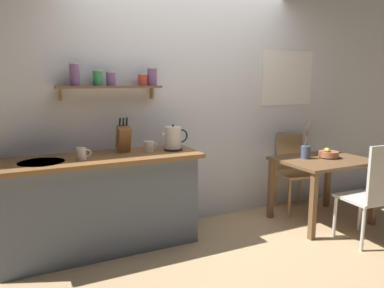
{
  "coord_description": "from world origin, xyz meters",
  "views": [
    {
      "loc": [
        -1.64,
        -2.95,
        1.56
      ],
      "look_at": [
        -0.1,
        0.25,
        0.95
      ],
      "focal_mm": 33.91,
      "sensor_mm": 36.0,
      "label": 1
    }
  ],
  "objects_px": {
    "knife_block": "(124,138)",
    "coffee_mug_spare": "(149,146)",
    "dining_chair_near": "(371,191)",
    "dining_chair_far": "(293,168)",
    "twig_vase": "(306,152)",
    "dining_table": "(323,169)",
    "coffee_mug_by_sink": "(82,154)",
    "electric_kettle": "(173,139)",
    "fruit_bowl": "(328,154)"
  },
  "relations": [
    {
      "from": "knife_block",
      "to": "coffee_mug_spare",
      "type": "relative_size",
      "value": 2.42
    },
    {
      "from": "dining_chair_near",
      "to": "dining_chair_far",
      "type": "distance_m",
      "value": 1.12
    },
    {
      "from": "dining_chair_near",
      "to": "twig_vase",
      "type": "height_order",
      "value": "twig_vase"
    },
    {
      "from": "dining_table",
      "to": "knife_block",
      "type": "bearing_deg",
      "value": 168.11
    },
    {
      "from": "dining_chair_near",
      "to": "coffee_mug_spare",
      "type": "distance_m",
      "value": 2.16
    },
    {
      "from": "dining_table",
      "to": "twig_vase",
      "type": "height_order",
      "value": "twig_vase"
    },
    {
      "from": "dining_table",
      "to": "coffee_mug_by_sink",
      "type": "relative_size",
      "value": 7.9
    },
    {
      "from": "dining_chair_far",
      "to": "knife_block",
      "type": "bearing_deg",
      "value": -179.29
    },
    {
      "from": "dining_chair_near",
      "to": "coffee_mug_spare",
      "type": "height_order",
      "value": "coffee_mug_spare"
    },
    {
      "from": "electric_kettle",
      "to": "dining_table",
      "type": "bearing_deg",
      "value": -11.82
    },
    {
      "from": "fruit_bowl",
      "to": "knife_block",
      "type": "distance_m",
      "value": 2.26
    },
    {
      "from": "dining_table",
      "to": "dining_chair_near",
      "type": "height_order",
      "value": "dining_chair_near"
    },
    {
      "from": "dining_chair_near",
      "to": "coffee_mug_by_sink",
      "type": "relative_size",
      "value": 8.01
    },
    {
      "from": "twig_vase",
      "to": "knife_block",
      "type": "relative_size",
      "value": 1.27
    },
    {
      "from": "fruit_bowl",
      "to": "coffee_mug_by_sink",
      "type": "xyz_separation_m",
      "value": [
        -2.62,
        0.26,
        0.18
      ]
    },
    {
      "from": "dining_table",
      "to": "coffee_mug_spare",
      "type": "distance_m",
      "value": 1.96
    },
    {
      "from": "knife_block",
      "to": "coffee_mug_by_sink",
      "type": "bearing_deg",
      "value": -157.41
    },
    {
      "from": "dining_chair_far",
      "to": "coffee_mug_spare",
      "type": "distance_m",
      "value": 1.93
    },
    {
      "from": "fruit_bowl",
      "to": "knife_block",
      "type": "relative_size",
      "value": 0.65
    },
    {
      "from": "coffee_mug_spare",
      "to": "coffee_mug_by_sink",
      "type": "bearing_deg",
      "value": -171.15
    },
    {
      "from": "dining_chair_far",
      "to": "knife_block",
      "type": "distance_m",
      "value": 2.17
    },
    {
      "from": "electric_kettle",
      "to": "knife_block",
      "type": "relative_size",
      "value": 0.83
    },
    {
      "from": "dining_table",
      "to": "coffee_mug_spare",
      "type": "relative_size",
      "value": 7.11
    },
    {
      "from": "coffee_mug_by_sink",
      "to": "twig_vase",
      "type": "bearing_deg",
      "value": -4.22
    },
    {
      "from": "dining_table",
      "to": "dining_chair_far",
      "type": "distance_m",
      "value": 0.48
    },
    {
      "from": "knife_block",
      "to": "coffee_mug_by_sink",
      "type": "height_order",
      "value": "knife_block"
    },
    {
      "from": "twig_vase",
      "to": "knife_block",
      "type": "distance_m",
      "value": 2.0
    },
    {
      "from": "dining_chair_far",
      "to": "knife_block",
      "type": "height_order",
      "value": "knife_block"
    },
    {
      "from": "dining_table",
      "to": "dining_chair_near",
      "type": "bearing_deg",
      "value": -92.82
    },
    {
      "from": "coffee_mug_by_sink",
      "to": "coffee_mug_spare",
      "type": "relative_size",
      "value": 0.9
    },
    {
      "from": "dining_chair_far",
      "to": "twig_vase",
      "type": "bearing_deg",
      "value": -113.02
    },
    {
      "from": "knife_block",
      "to": "coffee_mug_by_sink",
      "type": "relative_size",
      "value": 2.68
    },
    {
      "from": "dining_chair_near",
      "to": "electric_kettle",
      "type": "bearing_deg",
      "value": 148.33
    },
    {
      "from": "knife_block",
      "to": "electric_kettle",
      "type": "bearing_deg",
      "value": -12.1
    },
    {
      "from": "coffee_mug_by_sink",
      "to": "knife_block",
      "type": "bearing_deg",
      "value": 22.59
    },
    {
      "from": "dining_chair_far",
      "to": "electric_kettle",
      "type": "xyz_separation_m",
      "value": [
        -1.64,
        -0.13,
        0.49
      ]
    },
    {
      "from": "dining_chair_far",
      "to": "electric_kettle",
      "type": "relative_size",
      "value": 3.35
    },
    {
      "from": "coffee_mug_by_sink",
      "to": "dining_table",
      "type": "bearing_deg",
      "value": -6.14
    },
    {
      "from": "electric_kettle",
      "to": "knife_block",
      "type": "distance_m",
      "value": 0.48
    },
    {
      "from": "knife_block",
      "to": "dining_table",
      "type": "bearing_deg",
      "value": -11.89
    },
    {
      "from": "dining_chair_near",
      "to": "dining_table",
      "type": "bearing_deg",
      "value": 87.18
    },
    {
      "from": "fruit_bowl",
      "to": "coffee_mug_by_sink",
      "type": "height_order",
      "value": "coffee_mug_by_sink"
    },
    {
      "from": "dining_table",
      "to": "twig_vase",
      "type": "relative_size",
      "value": 2.31
    },
    {
      "from": "knife_block",
      "to": "coffee_mug_by_sink",
      "type": "xyz_separation_m",
      "value": [
        -0.42,
        -0.17,
        -0.08
      ]
    },
    {
      "from": "dining_chair_near",
      "to": "knife_block",
      "type": "xyz_separation_m",
      "value": [
        -2.09,
        1.1,
        0.5
      ]
    },
    {
      "from": "dining_chair_far",
      "to": "dining_chair_near",
      "type": "bearing_deg",
      "value": -91.25
    },
    {
      "from": "electric_kettle",
      "to": "coffee_mug_spare",
      "type": "relative_size",
      "value": 2.0
    },
    {
      "from": "coffee_mug_by_sink",
      "to": "coffee_mug_spare",
      "type": "bearing_deg",
      "value": 8.85
    },
    {
      "from": "dining_chair_near",
      "to": "twig_vase",
      "type": "bearing_deg",
      "value": 100.15
    },
    {
      "from": "dining_table",
      "to": "dining_chair_far",
      "type": "relative_size",
      "value": 1.06
    }
  ]
}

